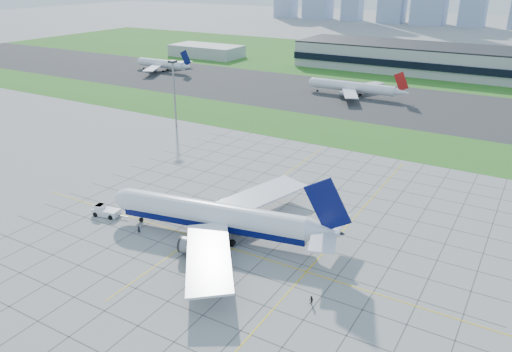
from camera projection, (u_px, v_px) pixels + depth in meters
The scene contains 13 objects.
ground at pixel (237, 245), 111.65m from camera, with size 1400.00×1400.00×0.00m, color #9F9F99.
grass_median at pixel (369, 137), 183.23m from camera, with size 700.00×35.00×0.04m, color #2D6C1E.
asphalt_taxiway at pixel (409, 105), 226.97m from camera, with size 700.00×75.00×0.04m, color #383838.
grass_far at pixel (455, 67), 314.46m from camera, with size 700.00×145.00×0.04m, color #2D6C1E.
apron_markings at pixel (264, 225), 120.27m from camera, with size 120.00×130.00×0.03m.
service_block at pixel (207, 51), 352.39m from camera, with size 50.00×25.00×8.00m, color #B7B7B2.
light_mast at pixel (174, 85), 190.08m from camera, with size 2.50×2.50×25.60m.
airliner at pixel (216, 216), 113.66m from camera, with size 57.42×57.66×18.22m.
pushback_tug at pixel (105, 211), 124.57m from camera, with size 9.90×4.42×2.72m.
crew_near at pixel (139, 230), 116.12m from camera, with size 0.70×0.46×1.91m, color black.
crew_far at pixel (311, 301), 91.29m from camera, with size 0.89×0.69×1.83m, color black.
distant_jet_0 at pixel (162, 64), 301.23m from camera, with size 38.82×42.66×14.08m.
distant_jet_1 at pixel (354, 87), 241.69m from camera, with size 47.59×42.66×14.08m.
Camera 1 is at (53.11, -81.60, 56.94)m, focal length 35.00 mm.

